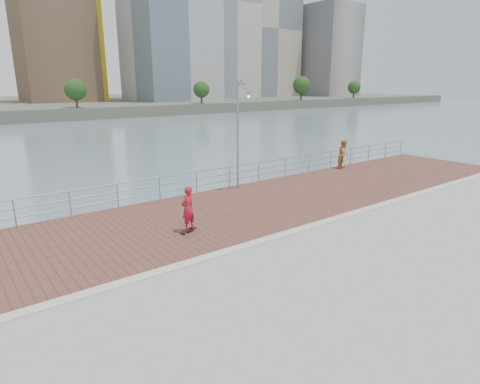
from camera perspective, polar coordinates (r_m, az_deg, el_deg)
water at (r=15.48m, az=4.61°, el=-13.46°), size 400.00×400.00×0.00m
seawall at (r=12.26m, az=21.23°, el=-17.49°), size 40.00×24.00×2.00m
brick_lane at (r=17.29m, az=-3.21°, el=-3.01°), size 40.00×6.80×0.02m
curb at (r=14.61m, az=4.78°, el=-6.46°), size 40.00×0.40×0.06m
guardrail at (r=19.91m, az=-8.74°, el=1.32°), size 39.06×0.06×1.13m
street_lamp at (r=20.44m, az=0.34°, el=10.70°), size 0.39×1.13×5.35m
skateboard at (r=15.21m, az=-7.34°, el=-5.41°), size 0.78×0.45×0.09m
skateboarder at (r=14.93m, az=-7.45°, el=-2.33°), size 0.72×0.59×1.68m
bystander at (r=27.00m, az=14.53°, el=5.22°), size 1.08×0.95×1.85m
skyline at (r=122.20m, az=-19.74°, el=23.32°), size 233.00×41.00×65.93m
shoreline_trees at (r=90.19m, az=-22.72°, el=13.48°), size 169.63×5.17×6.90m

